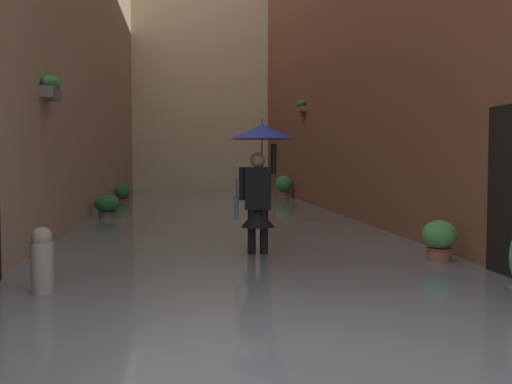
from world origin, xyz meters
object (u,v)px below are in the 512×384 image
Objects in this scene: potted_plant_far_left at (284,187)px; potted_plant_near_left at (439,242)px; potted_plant_far_right at (107,207)px; person_wading at (260,166)px; mooring_bollard at (42,268)px; potted_plant_near_right at (123,195)px.

potted_plant_near_left is at bearing 89.73° from potted_plant_far_left.
person_wading is at bearing 116.32° from potted_plant_far_right.
potted_plant_far_left is 1.32× the size of potted_plant_far_right.
mooring_bollard is (5.00, 14.68, -0.11)m from potted_plant_far_left.
potted_plant_far_left reaches higher than potted_plant_near_right.
potted_plant_far_right is (5.24, -6.70, -0.01)m from potted_plant_near_left.
potted_plant_near_left reaches higher than potted_plant_near_right.
person_wading reaches higher than potted_plant_far_right.
potted_plant_near_right is (5.33, -11.71, -0.04)m from potted_plant_near_left.
potted_plant_far_left is at bearing -164.29° from potted_plant_near_right.
potted_plant_near_right is 13.17m from mooring_bollard.
person_wading is 3.63m from mooring_bollard.
potted_plant_near_right is at bearing -88.29° from mooring_bollard.
person_wading is 3.07× the size of potted_plant_far_right.
mooring_bollard is at bearing 16.39° from potted_plant_near_left.
potted_plant_near_left is 8.50m from potted_plant_far_right.
mooring_bollard is (-0.30, 8.15, 0.02)m from potted_plant_far_right.
mooring_bollard is (-0.39, 13.16, 0.06)m from potted_plant_near_right.
potted_plant_far_left is 1.06× the size of mooring_bollard.
potted_plant_far_left is (-2.43, -12.33, -0.91)m from person_wading.
potted_plant_far_right is at bearing -51.96° from potted_plant_near_left.
person_wading is at bearing 105.34° from potted_plant_near_right.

